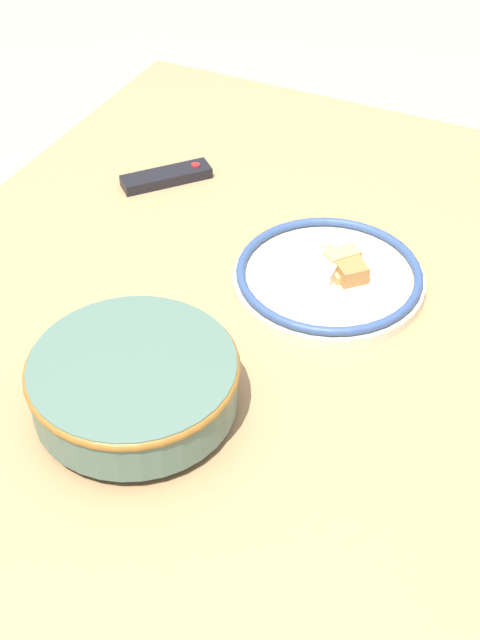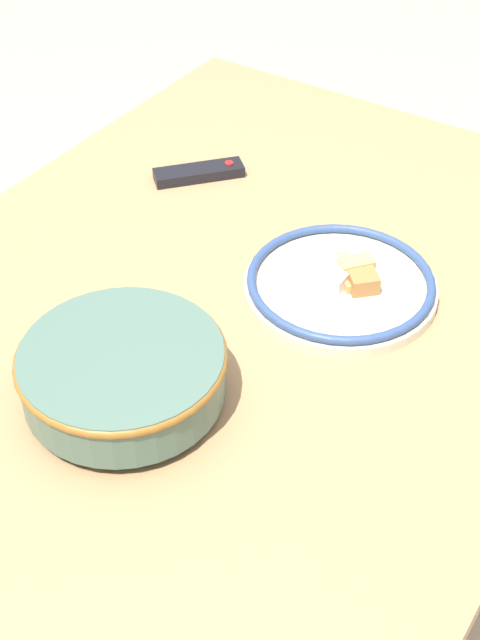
% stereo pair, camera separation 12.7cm
% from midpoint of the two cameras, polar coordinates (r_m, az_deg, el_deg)
% --- Properties ---
extents(ground_plane, '(8.00, 8.00, 0.00)m').
position_cam_midpoint_polar(ground_plane, '(1.87, -0.07, -18.00)').
color(ground_plane, '#B7A88E').
extents(dining_table, '(1.60, 1.03, 0.73)m').
position_cam_midpoint_polar(dining_table, '(1.35, -0.10, -3.39)').
color(dining_table, tan).
rests_on(dining_table, ground_plane).
extents(noodle_bowl, '(0.28, 0.28, 0.09)m').
position_cam_midpoint_polar(noodle_bowl, '(1.18, -4.47, -3.50)').
color(noodle_bowl, '#4C6B5B').
rests_on(noodle_bowl, dining_table).
extents(food_plate, '(0.30, 0.30, 0.05)m').
position_cam_midpoint_polar(food_plate, '(1.39, 9.10, 2.17)').
color(food_plate, beige).
rests_on(food_plate, dining_table).
extents(tv_remote, '(0.15, 0.14, 0.02)m').
position_cam_midpoint_polar(tv_remote, '(1.65, -0.42, 9.33)').
color(tv_remote, black).
rests_on(tv_remote, dining_table).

